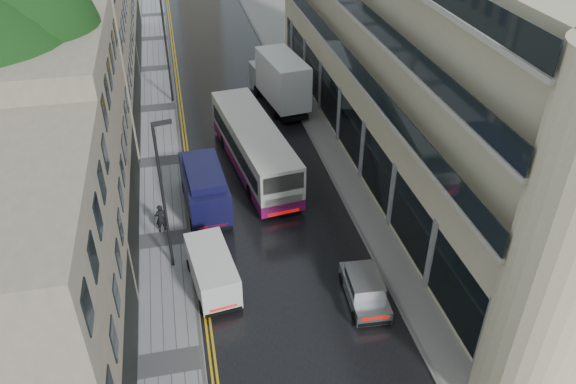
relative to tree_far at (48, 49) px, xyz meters
name	(u,v)px	position (x,y,z in m)	size (l,w,h in m)	color
road	(250,153)	(12.20, -5.50, -6.22)	(9.00, 85.00, 0.02)	black
left_sidewalk	(161,162)	(6.35, -5.50, -6.17)	(2.70, 85.00, 0.12)	gray
right_sidewalk	(327,144)	(17.60, -5.50, -6.17)	(1.80, 85.00, 0.12)	slate
old_shop_row	(89,65)	(2.75, -3.00, -0.23)	(4.50, 56.00, 12.00)	gray
modern_block	(415,48)	(22.50, -7.00, 0.77)	(8.00, 40.00, 14.00)	beige
tree_far	(48,49)	(0.00, 0.00, 0.00)	(9.24, 9.24, 12.46)	black
cream_bus	(250,177)	(11.43, -10.92, -4.65)	(2.60, 11.44, 3.12)	beige
white_lorry	(274,92)	(14.80, -0.61, -4.11)	(2.39, 7.98, 4.19)	silver
silver_hatchback	(356,310)	(14.51, -21.45, -5.52)	(1.60, 3.66, 1.37)	#B4B4B9
white_van	(201,296)	(7.90, -19.43, -5.25)	(1.82, 4.24, 1.92)	silver
navy_van	(191,208)	(7.91, -13.16, -4.81)	(2.19, 5.48, 2.80)	#0E0E33
pedestrian	(161,218)	(6.25, -13.06, -5.27)	(0.61, 0.40, 1.67)	black
lamp_post_near	(164,200)	(6.71, -16.01, -2.16)	(0.89, 0.20, 7.89)	black
lamp_post_far	(166,44)	(7.50, 3.76, -1.54)	(1.03, 0.23, 9.14)	black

